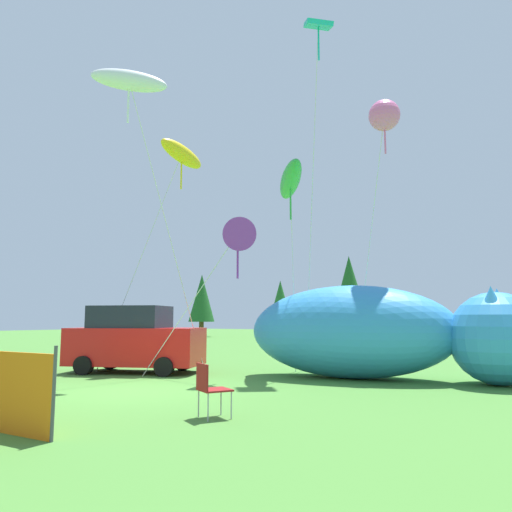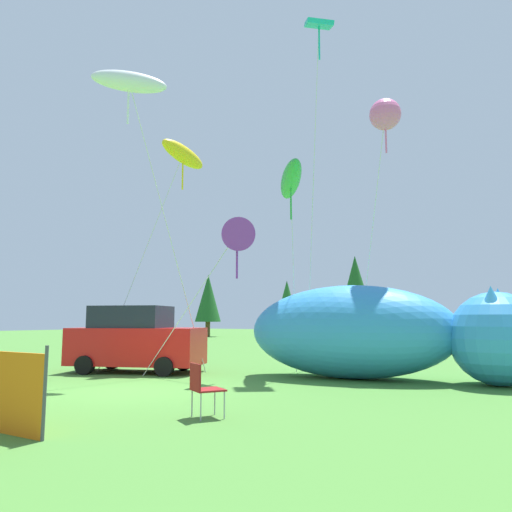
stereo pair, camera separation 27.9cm
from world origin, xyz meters
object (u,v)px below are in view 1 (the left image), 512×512
object	(u,v)px
folding_chair	(209,385)
kite_pink_octopus	(384,116)
parked_car	(135,340)
kite_white_ghost	(129,82)
kite_yellow_hero	(181,155)
inflatable_cat	(380,335)
kite_teal_diamond	(318,33)
kite_purple_delta	(238,234)
kite_green_fish	(290,181)

from	to	relation	value
folding_chair	kite_pink_octopus	bearing A→B (deg)	25.85
parked_car	kite_white_ghost	bearing A→B (deg)	-78.05
kite_yellow_hero	inflatable_cat	bearing A→B (deg)	4.43
kite_teal_diamond	folding_chair	bearing A→B (deg)	-79.48
folding_chair	kite_white_ghost	distance (m)	10.17
folding_chair	kite_purple_delta	size ratio (longest dim) A/B	0.20
kite_green_fish	kite_pink_octopus	bearing A→B (deg)	30.42
inflatable_cat	kite_purple_delta	distance (m)	4.93
kite_purple_delta	kite_white_ghost	bearing A→B (deg)	-147.16
kite_teal_diamond	kite_white_ghost	xyz separation A→B (m)	(-3.93, -4.84, -2.75)
kite_green_fish	kite_white_ghost	size ratio (longest dim) A/B	0.72
kite_purple_delta	kite_pink_octopus	bearing A→B (deg)	50.41
kite_white_ghost	parked_car	bearing A→B (deg)	124.59
kite_pink_octopus	kite_green_fish	bearing A→B (deg)	-149.58
kite_teal_diamond	parked_car	bearing A→B (deg)	-147.38
kite_yellow_hero	kite_purple_delta	distance (m)	5.25
kite_green_fish	kite_white_ghost	world-z (taller)	kite_white_ghost
kite_pink_octopus	kite_purple_delta	size ratio (longest dim) A/B	1.88
kite_teal_diamond	kite_yellow_hero	distance (m)	6.34
kite_yellow_hero	kite_green_fish	bearing A→B (deg)	8.81
parked_car	folding_chair	distance (m)	7.92
kite_teal_diamond	kite_white_ghost	size ratio (longest dim) A/B	1.31
folding_chair	kite_purple_delta	world-z (taller)	kite_purple_delta
kite_green_fish	kite_yellow_hero	size ratio (longest dim) A/B	0.81
kite_white_ghost	kite_purple_delta	bearing A→B (deg)	32.84
parked_car	kite_white_ghost	world-z (taller)	kite_white_ghost
kite_pink_octopus	inflatable_cat	bearing A→B (deg)	-83.75
kite_teal_diamond	kite_pink_octopus	xyz separation A→B (m)	(1.97, 0.75, -3.16)
kite_purple_delta	kite_green_fish	bearing A→B (deg)	77.43
inflatable_cat	kite_pink_octopus	world-z (taller)	kite_pink_octopus
kite_green_fish	kite_purple_delta	bearing A→B (deg)	-102.57
kite_white_ghost	inflatable_cat	bearing A→B (deg)	32.89
kite_green_fish	kite_yellow_hero	xyz separation A→B (m)	(-4.11, -0.64, 1.43)
inflatable_cat	kite_green_fish	distance (m)	5.68
folding_chair	kite_teal_diamond	bearing A→B (deg)	39.96
parked_car	kite_purple_delta	size ratio (longest dim) A/B	0.96
kite_pink_octopus	kite_yellow_hero	size ratio (longest dim) A/B	1.08
parked_car	kite_teal_diamond	bearing A→B (deg)	9.97
parked_car	kite_pink_octopus	world-z (taller)	kite_pink_octopus
parked_car	kite_yellow_hero	xyz separation A→B (m)	(0.24, 1.78, 6.55)
folding_chair	inflatable_cat	bearing A→B (deg)	23.47
kite_green_fish	kite_pink_octopus	size ratio (longest dim) A/B	0.75
parked_car	inflatable_cat	xyz separation A→B (m)	(7.20, 2.32, 0.21)
folding_chair	kite_yellow_hero	bearing A→B (deg)	74.16
kite_white_ghost	kite_pink_octopus	xyz separation A→B (m)	(5.90, 5.60, -0.41)
kite_white_ghost	kite_yellow_hero	xyz separation A→B (m)	(-0.88, 3.39, -1.12)
parked_car	kite_purple_delta	xyz separation A→B (m)	(3.84, 0.14, 3.09)
folding_chair	kite_pink_octopus	xyz separation A→B (m)	(0.53, 8.50, 7.73)
inflatable_cat	kite_yellow_hero	size ratio (longest dim) A/B	0.99
folding_chair	parked_car	bearing A→B (deg)	84.52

